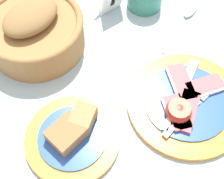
# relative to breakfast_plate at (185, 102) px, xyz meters

# --- Properties ---
(ground_plane) EXTENTS (3.00, 3.00, 0.00)m
(ground_plane) POSITION_rel_breakfast_plate_xyz_m (-0.08, -0.00, -0.01)
(ground_plane) COLOR #A3BCD1
(breakfast_plate) EXTENTS (0.24, 0.24, 0.04)m
(breakfast_plate) POSITION_rel_breakfast_plate_xyz_m (0.00, 0.00, 0.00)
(breakfast_plate) COLOR orange
(breakfast_plate) RESTS_ON ground_plane
(bread_plate) EXTENTS (0.18, 0.18, 0.05)m
(bread_plate) POSITION_rel_breakfast_plate_xyz_m (-0.23, 0.05, 0.00)
(bread_plate) COLOR orange
(bread_plate) RESTS_ON ground_plane
(bread_basket) EXTENTS (0.22, 0.22, 0.11)m
(bread_basket) POSITION_rel_breakfast_plate_xyz_m (-0.19, 0.30, 0.04)
(bread_basket) COLOR olive
(bread_basket) RESTS_ON ground_plane
(teaspoon_near_cup) EXTENTS (0.18, 0.11, 0.01)m
(teaspoon_near_cup) POSITION_rel_breakfast_plate_xyz_m (0.16, 0.19, -0.01)
(teaspoon_near_cup) COLOR silver
(teaspoon_near_cup) RESTS_ON ground_plane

